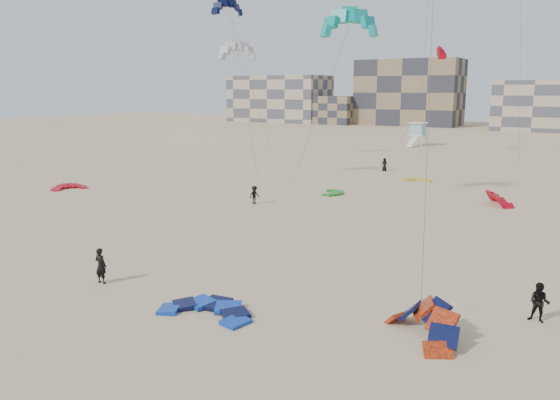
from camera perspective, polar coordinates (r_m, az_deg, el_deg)
The scene contains 19 objects.
ground at distance 28.00m, azimuth -13.91°, elevation -9.43°, with size 320.00×320.00×0.00m, color #CAB188.
kite_ground_blue at distance 25.11m, azimuth -7.65°, elevation -11.67°, with size 3.95×4.12×0.57m, color blue, non-canonical shape.
kite_ground_orange at distance 23.48m, azimuth 14.64°, elevation -13.67°, with size 3.74×3.05×2.28m, color #FF3D16, non-canonical shape.
kite_ground_red at distance 58.96m, azimuth -21.13°, elevation 1.09°, with size 3.27×3.41×0.80m, color #C70210, non-canonical shape.
kite_ground_green at distance 52.75m, azimuth 5.45°, elevation 0.67°, with size 2.84×3.01×0.41m, color #169029, non-canonical shape.
kite_ground_red_far at distance 51.16m, azimuth 21.93°, elevation -0.45°, with size 3.46×3.05×1.95m, color #C70210, non-canonical shape.
kite_ground_yellow at distance 61.77m, azimuth 14.12°, elevation 1.96°, with size 2.81×2.95×0.39m, color yellow, non-canonical shape.
kitesurfer_main at distance 29.71m, azimuth -18.22°, elevation -6.54°, with size 0.68×0.45×1.88m, color black.
kitesurfer_b at distance 26.21m, azimuth 25.47°, elevation -9.66°, with size 0.85×0.66×1.75m, color black.
kitesurfer_c at distance 47.72m, azimuth -2.69°, elevation 0.54°, with size 1.02×0.59×1.59m, color black.
kitesurfer_e at distance 68.31m, azimuth 10.86°, elevation 3.67°, with size 0.79×0.51×1.61m, color black.
kite_fly_teal_a at distance 46.59m, azimuth 7.27°, elevation 17.64°, with size 8.38×5.90×15.52m.
kite_fly_grey at distance 59.16m, azimuth -4.46°, elevation 15.11°, with size 5.62×5.47×14.19m.
kite_fly_navy at distance 75.91m, azimuth -5.49°, elevation 19.29°, with size 7.07×6.62×20.64m.
kite_fly_red at distance 87.05m, azimuth 16.50°, elevation 14.43°, with size 6.29×8.00×15.48m.
lifeguard_tower_far at distance 100.63m, azimuth 14.17°, elevation 6.68°, with size 3.08×5.72×4.14m.
condo_west_a at distance 172.89m, azimuth -0.04°, elevation 10.52°, with size 30.00×15.00×14.00m, color tan.
condo_west_b at distance 159.97m, azimuth 13.35°, elevation 10.86°, with size 28.00×14.00×18.00m, color #877051.
condo_fill_left at distance 161.80m, azimuth 5.76°, elevation 9.34°, with size 12.00×10.00×8.00m, color #877051.
Camera 1 is at (18.70, -18.38, 9.82)m, focal length 35.00 mm.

